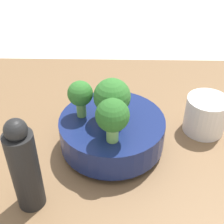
{
  "coord_description": "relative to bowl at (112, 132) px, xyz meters",
  "views": [
    {
      "loc": [
        0.02,
        0.47,
        0.48
      ],
      "look_at": [
        0.03,
        0.0,
        0.13
      ],
      "focal_mm": 50.0,
      "sensor_mm": 36.0,
      "label": 1
    }
  ],
  "objects": [
    {
      "name": "ground_plane",
      "position": [
        -0.03,
        -0.0,
        -0.08
      ],
      "size": [
        6.0,
        6.0,
        0.0
      ],
      "primitive_type": "plane",
      "color": "beige"
    },
    {
      "name": "table",
      "position": [
        -0.03,
        -0.0,
        -0.06
      ],
      "size": [
        1.12,
        0.78,
        0.04
      ],
      "color": "brown",
      "rests_on": "ground_plane"
    },
    {
      "name": "bowl",
      "position": [
        0.0,
        0.0,
        0.0
      ],
      "size": [
        0.21,
        0.21,
        0.07
      ],
      "color": "navy",
      "rests_on": "table"
    },
    {
      "name": "broccoli_floret_center",
      "position": [
        0.0,
        0.0,
        0.08
      ],
      "size": [
        0.07,
        0.07,
        0.09
      ],
      "color": "#609347",
      "rests_on": "bowl"
    },
    {
      "name": "broccoli_floret_back",
      "position": [
        -0.0,
        0.06,
        0.08
      ],
      "size": [
        0.06,
        0.06,
        0.09
      ],
      "color": "#7AB256",
      "rests_on": "bowl"
    },
    {
      "name": "broccoli_floret_right",
      "position": [
        0.06,
        -0.01,
        0.08
      ],
      "size": [
        0.05,
        0.05,
        0.08
      ],
      "color": "#609347",
      "rests_on": "bowl"
    },
    {
      "name": "cup",
      "position": [
        -0.2,
        -0.06,
        -0.0
      ],
      "size": [
        0.09,
        0.09,
        0.08
      ],
      "color": "silver",
      "rests_on": "table"
    },
    {
      "name": "pepper_mill",
      "position": [
        0.13,
        0.14,
        0.04
      ],
      "size": [
        0.05,
        0.05,
        0.18
      ],
      "color": "black",
      "rests_on": "table"
    }
  ]
}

